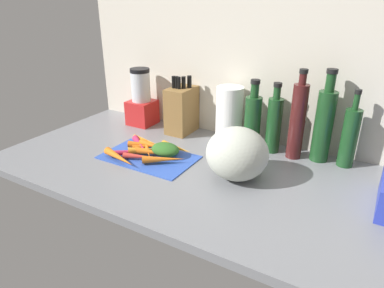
{
  "coord_description": "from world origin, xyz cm",
  "views": [
    {
      "loc": [
        52.27,
        -102.6,
        61.04
      ],
      "look_at": [
        -5.22,
        -4.1,
        11.22
      ],
      "focal_mm": 32.13,
      "sensor_mm": 36.0,
      "label": 1
    }
  ],
  "objects_px": {
    "carrot_1": "(142,150)",
    "carrot_5": "(146,147)",
    "carrot_0": "(140,145)",
    "bottle_1": "(274,123)",
    "bottle_0": "(253,121)",
    "blender_appliance": "(142,101)",
    "carrot_12": "(164,159)",
    "bottle_4": "(349,137)",
    "paper_towel_roll": "(229,115)",
    "carrot_8": "(132,152)",
    "carrot_6": "(142,145)",
    "bottle_3": "(324,124)",
    "knife_block": "(182,110)",
    "carrot_10": "(145,140)",
    "carrot_2": "(152,145)",
    "carrot_7": "(148,149)",
    "carrot_9": "(119,157)",
    "cutting_board": "(149,157)",
    "bottle_2": "(297,120)",
    "carrot_11": "(153,152)",
    "winter_squash": "(237,153)",
    "carrot_4": "(142,157)"
  },
  "relations": [
    {
      "from": "carrot_5",
      "to": "carrot_8",
      "type": "distance_m",
      "value": 0.07
    },
    {
      "from": "carrot_5",
      "to": "carrot_11",
      "type": "relative_size",
      "value": 0.73
    },
    {
      "from": "carrot_5",
      "to": "blender_appliance",
      "type": "height_order",
      "value": "blender_appliance"
    },
    {
      "from": "cutting_board",
      "to": "carrot_9",
      "type": "xyz_separation_m",
      "value": [
        -0.07,
        -0.1,
        0.02
      ]
    },
    {
      "from": "carrot_6",
      "to": "bottle_3",
      "type": "distance_m",
      "value": 0.74
    },
    {
      "from": "carrot_7",
      "to": "carrot_9",
      "type": "xyz_separation_m",
      "value": [
        -0.04,
        -0.13,
        0.0
      ]
    },
    {
      "from": "carrot_5",
      "to": "bottle_1",
      "type": "bearing_deg",
      "value": 30.43
    },
    {
      "from": "carrot_0",
      "to": "blender_appliance",
      "type": "relative_size",
      "value": 0.56
    },
    {
      "from": "carrot_0",
      "to": "carrot_11",
      "type": "bearing_deg",
      "value": -21.19
    },
    {
      "from": "carrot_7",
      "to": "blender_appliance",
      "type": "xyz_separation_m",
      "value": [
        -0.24,
        0.28,
        0.1
      ]
    },
    {
      "from": "carrot_4",
      "to": "carrot_5",
      "type": "xyz_separation_m",
      "value": [
        -0.05,
        0.09,
        -0.0
      ]
    },
    {
      "from": "carrot_10",
      "to": "bottle_1",
      "type": "distance_m",
      "value": 0.56
    },
    {
      "from": "carrot_4",
      "to": "carrot_9",
      "type": "distance_m",
      "value": 0.09
    },
    {
      "from": "knife_block",
      "to": "blender_appliance",
      "type": "bearing_deg",
      "value": -178.03
    },
    {
      "from": "bottle_4",
      "to": "paper_towel_roll",
      "type": "bearing_deg",
      "value": -179.25
    },
    {
      "from": "carrot_7",
      "to": "winter_squash",
      "type": "bearing_deg",
      "value": -0.14
    },
    {
      "from": "carrot_0",
      "to": "bottle_1",
      "type": "height_order",
      "value": "bottle_1"
    },
    {
      "from": "carrot_1",
      "to": "paper_towel_roll",
      "type": "relative_size",
      "value": 0.46
    },
    {
      "from": "carrot_2",
      "to": "bottle_4",
      "type": "bearing_deg",
      "value": 20.34
    },
    {
      "from": "carrot_1",
      "to": "carrot_8",
      "type": "bearing_deg",
      "value": -134.64
    },
    {
      "from": "carrot_6",
      "to": "bottle_4",
      "type": "distance_m",
      "value": 0.82
    },
    {
      "from": "cutting_board",
      "to": "paper_towel_roll",
      "type": "distance_m",
      "value": 0.4
    },
    {
      "from": "blender_appliance",
      "to": "bottle_0",
      "type": "distance_m",
      "value": 0.59
    },
    {
      "from": "carrot_0",
      "to": "bottle_0",
      "type": "height_order",
      "value": "bottle_0"
    },
    {
      "from": "carrot_10",
      "to": "cutting_board",
      "type": "bearing_deg",
      "value": -47.23
    },
    {
      "from": "carrot_7",
      "to": "bottle_1",
      "type": "distance_m",
      "value": 0.53
    },
    {
      "from": "blender_appliance",
      "to": "bottle_0",
      "type": "bearing_deg",
      "value": -1.06
    },
    {
      "from": "blender_appliance",
      "to": "bottle_0",
      "type": "height_order",
      "value": "bottle_0"
    },
    {
      "from": "cutting_board",
      "to": "blender_appliance",
      "type": "height_order",
      "value": "blender_appliance"
    },
    {
      "from": "carrot_2",
      "to": "blender_appliance",
      "type": "relative_size",
      "value": 0.44
    },
    {
      "from": "bottle_2",
      "to": "carrot_12",
      "type": "bearing_deg",
      "value": -141.86
    },
    {
      "from": "carrot_9",
      "to": "bottle_0",
      "type": "xyz_separation_m",
      "value": [
        0.39,
        0.39,
        0.1
      ]
    },
    {
      "from": "carrot_1",
      "to": "knife_block",
      "type": "distance_m",
      "value": 0.32
    },
    {
      "from": "winter_squash",
      "to": "knife_block",
      "type": "bearing_deg",
      "value": 145.18
    },
    {
      "from": "blender_appliance",
      "to": "carrot_7",
      "type": "bearing_deg",
      "value": -48.72
    },
    {
      "from": "carrot_7",
      "to": "carrot_11",
      "type": "xyz_separation_m",
      "value": [
        0.04,
        -0.02,
        0.0
      ]
    },
    {
      "from": "carrot_0",
      "to": "bottle_4",
      "type": "height_order",
      "value": "bottle_4"
    },
    {
      "from": "carrot_9",
      "to": "carrot_11",
      "type": "height_order",
      "value": "carrot_9"
    },
    {
      "from": "carrot_11",
      "to": "bottle_3",
      "type": "relative_size",
      "value": 0.42
    },
    {
      "from": "bottle_4",
      "to": "carrot_9",
      "type": "bearing_deg",
      "value": -151.0
    },
    {
      "from": "carrot_12",
      "to": "bottle_3",
      "type": "distance_m",
      "value": 0.63
    },
    {
      "from": "knife_block",
      "to": "carrot_10",
      "type": "bearing_deg",
      "value": -104.54
    },
    {
      "from": "carrot_12",
      "to": "blender_appliance",
      "type": "distance_m",
      "value": 0.49
    },
    {
      "from": "cutting_board",
      "to": "bottle_3",
      "type": "xyz_separation_m",
      "value": [
        0.6,
        0.33,
        0.15
      ]
    },
    {
      "from": "carrot_1",
      "to": "carrot_5",
      "type": "xyz_separation_m",
      "value": [
        -0.01,
        0.04,
        -0.0
      ]
    },
    {
      "from": "carrot_12",
      "to": "bottle_0",
      "type": "distance_m",
      "value": 0.41
    },
    {
      "from": "bottle_4",
      "to": "carrot_6",
      "type": "bearing_deg",
      "value": -160.02
    },
    {
      "from": "carrot_0",
      "to": "bottle_0",
      "type": "relative_size",
      "value": 0.53
    },
    {
      "from": "carrot_4",
      "to": "carrot_9",
      "type": "relative_size",
      "value": 0.87
    },
    {
      "from": "carrot_12",
      "to": "bottle_4",
      "type": "relative_size",
      "value": 0.55
    }
  ]
}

